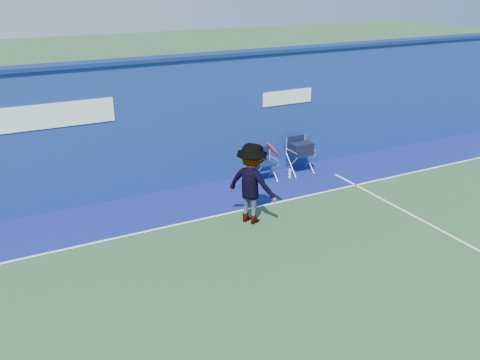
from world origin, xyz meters
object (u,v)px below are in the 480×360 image
tennis_player (252,183)px  directors_chair_left (265,170)px  directors_chair_right (300,158)px  water_bottle (290,174)px

tennis_player → directors_chair_left: bearing=53.4°
directors_chair_left → tennis_player: tennis_player is taller
directors_chair_left → tennis_player: size_ratio=0.49×
directors_chair_right → water_bottle: 0.55m
directors_chair_right → directors_chair_left: bearing=-177.1°
water_bottle → directors_chair_left: bearing=166.7°
water_bottle → tennis_player: (-1.99, -1.66, 0.72)m
directors_chair_left → directors_chair_right: directors_chair_right is taller
directors_chair_left → water_bottle: bearing=-13.3°
directors_chair_left → directors_chair_right: 1.08m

